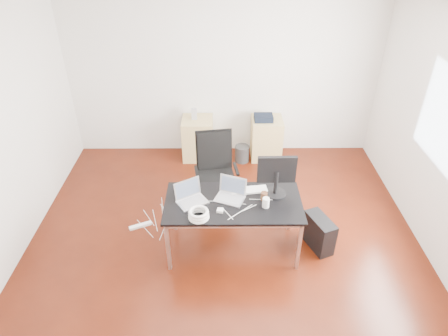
{
  "coord_description": "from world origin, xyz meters",
  "views": [
    {
      "loc": [
        -0.02,
        -3.66,
        3.6
      ],
      "look_at": [
        0.0,
        0.55,
        0.85
      ],
      "focal_mm": 32.0,
      "sensor_mm": 36.0,
      "label": 1
    }
  ],
  "objects_px": {
    "filing_cabinet_left": "(198,138)",
    "office_chair": "(216,168)",
    "pc_tower": "(319,233)",
    "filing_cabinet_right": "(266,138)",
    "desk": "(233,205)"
  },
  "relations": [
    {
      "from": "filing_cabinet_left",
      "to": "office_chair",
      "type": "bearing_deg",
      "value": -76.23
    },
    {
      "from": "pc_tower",
      "to": "filing_cabinet_left",
      "type": "bearing_deg",
      "value": 104.11
    },
    {
      "from": "filing_cabinet_left",
      "to": "filing_cabinet_right",
      "type": "xyz_separation_m",
      "value": [
        1.15,
        0.0,
        0.0
      ]
    },
    {
      "from": "filing_cabinet_right",
      "to": "pc_tower",
      "type": "bearing_deg",
      "value": -78.26
    },
    {
      "from": "filing_cabinet_right",
      "to": "desk",
      "type": "bearing_deg",
      "value": -105.52
    },
    {
      "from": "office_chair",
      "to": "filing_cabinet_left",
      "type": "xyz_separation_m",
      "value": [
        -0.32,
        1.3,
        -0.26
      ]
    },
    {
      "from": "desk",
      "to": "filing_cabinet_right",
      "type": "distance_m",
      "value": 2.32
    },
    {
      "from": "office_chair",
      "to": "filing_cabinet_left",
      "type": "bearing_deg",
      "value": 95.32
    },
    {
      "from": "filing_cabinet_left",
      "to": "desk",
      "type": "bearing_deg",
      "value": -76.37
    },
    {
      "from": "filing_cabinet_right",
      "to": "filing_cabinet_left",
      "type": "bearing_deg",
      "value": 180.0
    },
    {
      "from": "filing_cabinet_left",
      "to": "filing_cabinet_right",
      "type": "height_order",
      "value": "same"
    },
    {
      "from": "pc_tower",
      "to": "office_chair",
      "type": "bearing_deg",
      "value": 123.25
    },
    {
      "from": "office_chair",
      "to": "filing_cabinet_left",
      "type": "relative_size",
      "value": 1.54
    },
    {
      "from": "office_chair",
      "to": "pc_tower",
      "type": "relative_size",
      "value": 2.4
    },
    {
      "from": "desk",
      "to": "filing_cabinet_left",
      "type": "distance_m",
      "value": 2.3
    }
  ]
}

